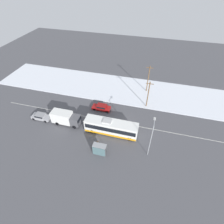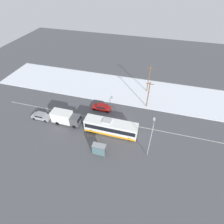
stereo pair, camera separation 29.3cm
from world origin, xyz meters
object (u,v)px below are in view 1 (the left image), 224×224
(utility_pole_roadside, at_px, (148,94))
(utility_pole_snowlot, at_px, (148,79))
(parked_car_near_truck, at_px, (41,116))
(streetlamp, at_px, (151,136))
(city_bus, at_px, (111,127))
(bus_shelter, at_px, (99,149))
(box_truck, at_px, (65,118))
(pedestrian_at_stop, at_px, (98,143))
(sedan_car, at_px, (101,107))

(utility_pole_roadside, bearing_deg, utility_pole_snowlot, 96.39)
(parked_car_near_truck, height_order, streetlamp, streetlamp)
(city_bus, xyz_separation_m, bus_shelter, (-0.70, -5.97, 0.02))
(box_truck, relative_size, utility_pole_roadside, 0.89)
(pedestrian_at_stop, bearing_deg, city_bus, 71.11)
(utility_pole_snowlot, bearing_deg, utility_pole_roadside, -83.61)
(parked_car_near_truck, distance_m, streetlamp, 25.64)
(streetlamp, height_order, utility_pole_snowlot, streetlamp)
(parked_car_near_truck, bearing_deg, streetlamp, -7.11)
(box_truck, bearing_deg, parked_car_near_truck, -178.39)
(sedan_car, height_order, bus_shelter, bus_shelter)
(pedestrian_at_stop, xyz_separation_m, utility_pole_snowlot, (6.99, 22.12, 2.93))
(box_truck, xyz_separation_m, utility_pole_roadside, (16.84, 10.86, 2.05))
(box_truck, distance_m, bus_shelter, 11.61)
(utility_pole_roadside, bearing_deg, box_truck, -147.18)
(streetlamp, bearing_deg, city_bus, 158.60)
(parked_car_near_truck, xyz_separation_m, streetlamp, (25.11, -3.13, 4.15))
(bus_shelter, height_order, utility_pole_roadside, utility_pole_roadside)
(sedan_car, distance_m, utility_pole_snowlot, 15.07)
(pedestrian_at_stop, bearing_deg, sedan_car, 104.20)
(city_bus, xyz_separation_m, sedan_car, (-4.33, 6.76, -0.86))
(city_bus, bearing_deg, utility_pole_snowlot, 72.81)
(utility_pole_roadside, height_order, utility_pole_snowlot, utility_pole_snowlot)
(sedan_car, relative_size, pedestrian_at_stop, 2.47)
(city_bus, distance_m, parked_car_near_truck, 16.93)
(box_truck, relative_size, parked_car_near_truck, 1.48)
(streetlamp, distance_m, utility_pole_roadside, 14.35)
(bus_shelter, relative_size, utility_pole_snowlot, 0.33)
(pedestrian_at_stop, bearing_deg, parked_car_near_truck, 164.36)
(pedestrian_at_stop, height_order, bus_shelter, bus_shelter)
(sedan_car, height_order, utility_pole_roadside, utility_pole_roadside)
(sedan_car, bearing_deg, streetlamp, 141.47)
(city_bus, relative_size, pedestrian_at_stop, 6.12)
(utility_pole_roadside, bearing_deg, streetlamp, -82.14)
(pedestrian_at_stop, bearing_deg, box_truck, 153.71)
(box_truck, height_order, parked_car_near_truck, box_truck)
(city_bus, distance_m, utility_pole_roadside, 12.79)
(city_bus, bearing_deg, box_truck, 179.49)
(box_truck, bearing_deg, utility_pole_roadside, 32.82)
(box_truck, height_order, utility_pole_snowlot, utility_pole_snowlot)
(sedan_car, distance_m, pedestrian_at_stop, 11.51)
(streetlamp, bearing_deg, box_truck, 170.02)
(bus_shelter, bearing_deg, streetlamp, 17.22)
(sedan_car, relative_size, utility_pole_snowlot, 0.58)
(bus_shelter, bearing_deg, utility_pole_roadside, 67.71)
(bus_shelter, xyz_separation_m, utility_pole_snowlot, (6.18, 23.70, 2.38))
(streetlamp, bearing_deg, sedan_car, 141.47)
(city_bus, bearing_deg, utility_pole_roadside, 60.32)
(streetlamp, bearing_deg, pedestrian_at_stop, -173.05)
(sedan_car, xyz_separation_m, parked_car_near_truck, (-12.58, -6.84, -0.02))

